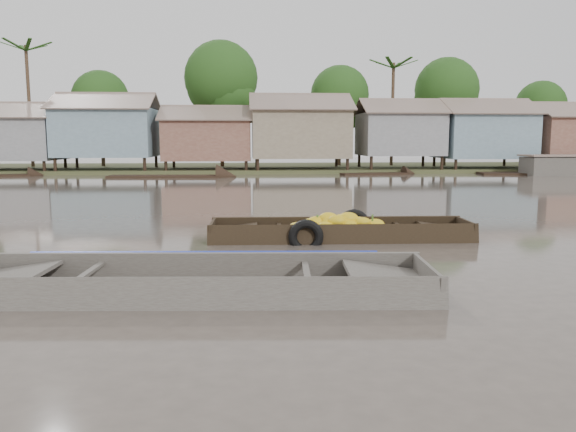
{
  "coord_description": "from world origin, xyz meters",
  "views": [
    {
      "loc": [
        -1.06,
        -9.44,
        2.33
      ],
      "look_at": [
        -0.28,
        1.57,
        0.8
      ],
      "focal_mm": 35.0,
      "sensor_mm": 36.0,
      "label": 1
    }
  ],
  "objects": [
    {
      "name": "ground",
      "position": [
        0.0,
        0.0,
        0.0
      ],
      "size": [
        120.0,
        120.0,
        0.0
      ],
      "primitive_type": "plane",
      "color": "#4B423A",
      "rests_on": "ground"
    },
    {
      "name": "distant_boats",
      "position": [
        13.52,
        24.37,
        0.2
      ],
      "size": [
        46.41,
        15.28,
        1.38
      ],
      "color": "black",
      "rests_on": "ground"
    },
    {
      "name": "riverbank",
      "position": [
        3.03,
        31.86,
        3.07
      ],
      "size": [
        120.0,
        12.47,
        10.22
      ],
      "color": "#384723",
      "rests_on": "ground"
    },
    {
      "name": "banana_boat",
      "position": [
        0.99,
        3.37,
        0.19
      ],
      "size": [
        6.11,
        1.64,
        0.87
      ],
      "rotation": [
        0.0,
        0.0,
        -0.03
      ],
      "color": "black",
      "rests_on": "ground"
    },
    {
      "name": "viewer_boat",
      "position": [
        -1.85,
        -1.04,
        0.05
      ],
      "size": [
        7.28,
        2.31,
        0.58
      ],
      "rotation": [
        0.0,
        0.0,
        -0.06
      ],
      "color": "#443F39",
      "rests_on": "ground"
    }
  ]
}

